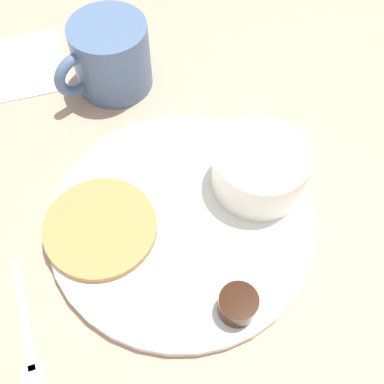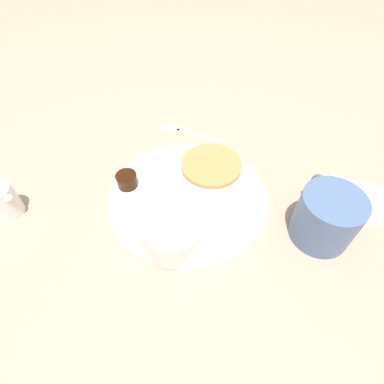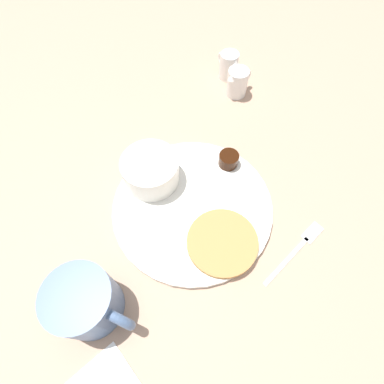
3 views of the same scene
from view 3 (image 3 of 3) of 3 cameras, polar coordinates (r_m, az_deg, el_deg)
The scene contains 10 objects.
ground_plane at distance 0.54m, azimuth 0.09°, elevation -3.14°, with size 4.00×4.00×0.00m, color tan.
plate at distance 0.54m, azimuth 0.09°, elevation -2.86°, with size 0.28×0.28×0.01m.
pancake_stack at distance 0.50m, azimuth 5.80°, elevation -9.52°, with size 0.12×0.12×0.01m.
bowl at distance 0.54m, azimuth -7.89°, elevation 4.18°, with size 0.10×0.10×0.05m.
syrup_cup at distance 0.57m, azimuth 6.98°, elevation 6.15°, with size 0.04×0.04×0.03m.
butter_ramekin at distance 0.56m, azimuth -7.88°, elevation 5.55°, with size 0.04×0.04×0.04m.
coffee_mug at distance 0.47m, azimuth -19.46°, elevation -19.28°, with size 0.10×0.12×0.09m.
creamer_pitcher_near at distance 0.71m, azimuth 8.67°, elevation 19.98°, with size 0.07×0.04×0.06m.
creamer_pitcher_far at distance 0.75m, azimuth 6.95°, elevation 22.85°, with size 0.04×0.06×0.06m.
fork at distance 0.55m, azimuth 19.87°, elevation -9.67°, with size 0.15×0.02×0.00m.
Camera 3 is at (0.16, 0.17, 0.49)m, focal length 28.00 mm.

